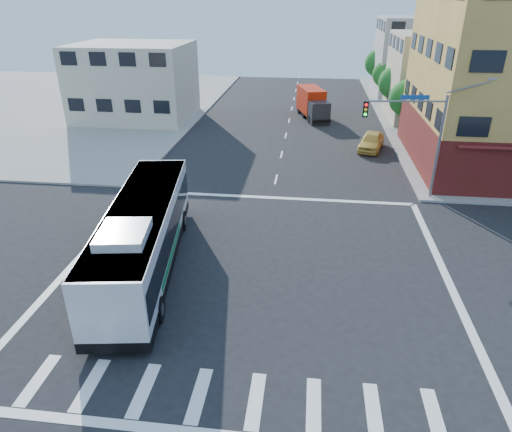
# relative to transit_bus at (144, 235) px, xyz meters

# --- Properties ---
(ground) EXTENTS (120.00, 120.00, 0.00)m
(ground) POSITION_rel_transit_bus_xyz_m (5.54, 0.21, -1.92)
(ground) COLOR black
(ground) RESTS_ON ground
(sidewalk_nw) EXTENTS (50.00, 50.00, 0.15)m
(sidewalk_nw) POSITION_rel_transit_bus_xyz_m (-29.46, 35.21, -1.85)
(sidewalk_nw) COLOR gray
(sidewalk_nw) RESTS_ON ground
(building_east_near) EXTENTS (12.06, 10.06, 9.00)m
(building_east_near) POSITION_rel_transit_bus_xyz_m (22.52, 34.19, 2.58)
(building_east_near) COLOR #C0AD92
(building_east_near) RESTS_ON ground
(building_east_far) EXTENTS (12.06, 10.06, 10.00)m
(building_east_far) POSITION_rel_transit_bus_xyz_m (22.52, 48.19, 3.08)
(building_east_far) COLOR #A4A49F
(building_east_far) RESTS_ON ground
(building_west) EXTENTS (12.06, 10.06, 8.00)m
(building_west) POSITION_rel_transit_bus_xyz_m (-11.48, 30.19, 2.08)
(building_west) COLOR #BEB89E
(building_west) RESTS_ON ground
(signal_mast_ne) EXTENTS (7.91, 1.13, 8.07)m
(signal_mast_ne) POSITION_rel_transit_bus_xyz_m (14.62, 10.83, 3.06)
(signal_mast_ne) COLOR slate
(signal_mast_ne) RESTS_ON ground
(street_tree_a) EXTENTS (3.60, 3.60, 5.53)m
(street_tree_a) POSITION_rel_transit_bus_xyz_m (17.45, 28.14, 1.66)
(street_tree_a) COLOR #341D12
(street_tree_a) RESTS_ON ground
(street_tree_b) EXTENTS (3.80, 3.80, 5.79)m
(street_tree_b) POSITION_rel_transit_bus_xyz_m (17.45, 36.14, 1.83)
(street_tree_b) COLOR #341D12
(street_tree_b) RESTS_ON ground
(street_tree_c) EXTENTS (3.40, 3.40, 5.29)m
(street_tree_c) POSITION_rel_transit_bus_xyz_m (17.44, 44.14, 1.54)
(street_tree_c) COLOR #341D12
(street_tree_c) RESTS_ON ground
(street_tree_d) EXTENTS (4.00, 4.00, 6.03)m
(street_tree_d) POSITION_rel_transit_bus_xyz_m (17.45, 52.14, 1.96)
(street_tree_d) COLOR #341D12
(street_tree_d) RESTS_ON ground
(transit_bus) EXTENTS (4.74, 13.56, 3.94)m
(transit_bus) POSITION_rel_transit_bus_xyz_m (0.00, 0.00, 0.00)
(transit_bus) COLOR black
(transit_bus) RESTS_ON ground
(box_truck) EXTENTS (3.93, 7.39, 3.20)m
(box_truck) POSITION_rel_transit_bus_xyz_m (8.06, 32.79, -0.37)
(box_truck) COLOR #232428
(box_truck) RESTS_ON ground
(parked_car) EXTENTS (3.00, 4.98, 1.59)m
(parked_car) POSITION_rel_transit_bus_xyz_m (13.43, 21.61, -1.13)
(parked_car) COLOR gold
(parked_car) RESTS_ON ground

